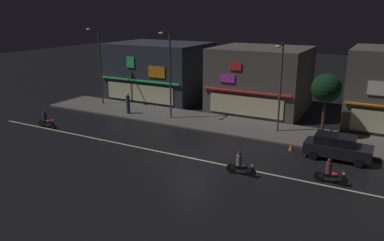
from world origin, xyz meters
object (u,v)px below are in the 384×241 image
Objects in this scene: streetlamp_mid at (169,68)px; parked_car_near_kerb at (337,147)px; motorcycle_lead at (46,121)px; motorcycle_opposite_lane at (330,173)px; streetlamp_west at (99,60)px; streetlamp_east at (280,81)px; pedestrian_on_sidewalk at (128,104)px; motorcycle_following at (240,165)px; traffic_cone at (291,147)px.

parked_car_near_kerb is (14.90, -2.77, -3.86)m from streetlamp_mid.
parked_car_near_kerb is 2.26× the size of motorcycle_lead.
streetlamp_mid is at bearing 163.45° from motorcycle_opposite_lane.
streetlamp_west is 1.85× the size of parked_car_near_kerb.
motorcycle_lead is (-17.81, -7.90, -3.72)m from streetlamp_east.
motorcycle_opposite_lane is (15.09, -6.87, -4.10)m from streetlamp_mid.
parked_car_near_kerb is 23.34m from motorcycle_lead.
streetlamp_east is at bearing 82.92° from pedestrian_on_sidewalk.
motorcycle_following is 1.00× the size of motorcycle_opposite_lane.
motorcycle_following is (0.32, -9.03, -3.72)m from streetlamp_east.
parked_car_near_kerb is at bearing 71.07° from pedestrian_on_sidewalk.
streetlamp_west is at bearing -19.66° from motorcycle_following.
streetlamp_east is at bearing -1.62° from streetlamp_west.
parked_car_near_kerb is 3.16m from traffic_cone.
motorcycle_lead is at bearing -81.56° from streetlamp_west.
parked_car_near_kerb is (5.12, -3.55, -3.48)m from streetlamp_east.
traffic_cone is (-3.10, 0.18, -0.59)m from parked_car_near_kerb.
pedestrian_on_sidewalk is 16.34m from traffic_cone.
motorcycle_following is at bearing 49.64° from pedestrian_on_sidewalk.
streetlamp_west is 9.48m from motorcycle_lead.
streetlamp_mid is at bearing 169.47° from parked_car_near_kerb.
streetlamp_east is at bearing 132.70° from motorcycle_opposite_lane.
motorcycle_following is (19.39, -9.57, -4.13)m from streetlamp_west.
streetlamp_west is 4.06× the size of pedestrian_on_sidewalk.
streetlamp_west is 4.18× the size of motorcycle_opposite_lane.
streetlamp_west is 6.41m from pedestrian_on_sidewalk.
motorcycle_opposite_lane is at bearing -157.96° from motorcycle_following.
streetlamp_mid reaches higher than motorcycle_opposite_lane.
streetlamp_east reaches higher than motorcycle_opposite_lane.
motorcycle_opposite_lane is (0.20, -4.10, -0.24)m from parked_car_near_kerb.
motorcycle_lead is at bearing -169.27° from parked_car_near_kerb.
motorcycle_following is at bearing -131.18° from parked_car_near_kerb.
pedestrian_on_sidewalk is (-4.39, -0.46, -3.68)m from streetlamp_mid.
pedestrian_on_sidewalk is 19.42m from parked_car_near_kerb.
motorcycle_lead and motorcycle_opposite_lane have the same top height.
motorcycle_following is 5.18m from motorcycle_opposite_lane.
streetlamp_west is 24.84m from parked_car_near_kerb.
streetlamp_west reaches higher than motorcycle_following.
pedestrian_on_sidewalk is at bearing -20.04° from streetlamp_west.
parked_car_near_kerb is at bearing -34.78° from streetlamp_east.
streetlamp_east is 3.76× the size of motorcycle_following.
traffic_cone is at bearing 135.54° from motorcycle_opposite_lane.
parked_car_near_kerb reaches higher than motorcycle_following.
streetlamp_mid is at bearing 83.93° from pedestrian_on_sidewalk.
motorcycle_opposite_lane is at bearing -52.38° from traffic_cone.
streetlamp_mid is 4.03× the size of pedestrian_on_sidewalk.
parked_car_near_kerb is 2.26× the size of motorcycle_opposite_lane.
streetlamp_west is at bearing 178.38° from streetlamp_east.
motorcycle_opposite_lane is at bearing 59.68° from pedestrian_on_sidewalk.
traffic_cone is (-3.30, 4.28, -0.36)m from motorcycle_opposite_lane.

